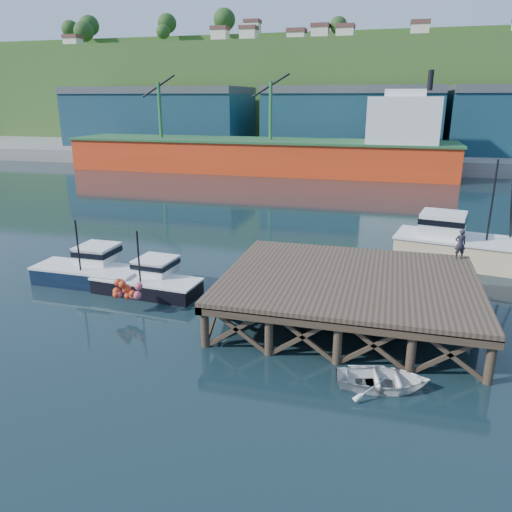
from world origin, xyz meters
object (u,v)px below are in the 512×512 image
(boat_black, at_px, (149,280))
(dinghy, at_px, (383,379))
(boat_navy, at_px, (90,269))
(dockworker, at_px, (460,244))
(trawler, at_px, (474,244))

(boat_black, distance_m, dinghy, 14.43)
(boat_navy, distance_m, dockworker, 20.76)
(boat_black, relative_size, trawler, 0.58)
(trawler, bearing_deg, dockworker, -95.04)
(dockworker, bearing_deg, dinghy, 57.58)
(dinghy, relative_size, dockworker, 2.14)
(boat_navy, relative_size, dinghy, 1.85)
(boat_navy, height_order, dinghy, boat_navy)
(boat_navy, xyz_separation_m, dinghy, (16.83, -7.07, -0.44))
(dockworker, bearing_deg, boat_navy, -4.29)
(dockworker, bearing_deg, boat_black, -0.40)
(boat_navy, xyz_separation_m, dockworker, (20.37, 3.39, 2.13))
(trawler, distance_m, dinghy, 17.11)
(boat_black, xyz_separation_m, trawler, (18.04, 9.68, 0.72))
(trawler, height_order, dockworker, trawler)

